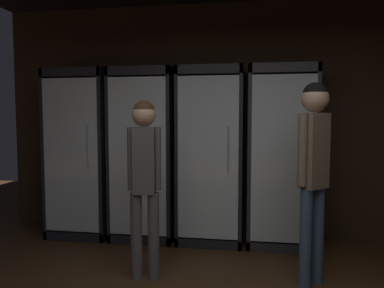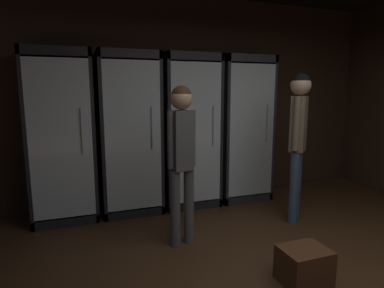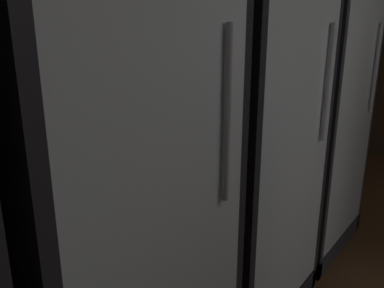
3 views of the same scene
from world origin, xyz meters
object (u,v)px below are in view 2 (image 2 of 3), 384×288
(cooler_left, at_px, (129,135))
(cooler_right, at_px, (240,130))
(cooler_center, at_px, (188,133))
(shopper_near, at_px, (182,149))
(cooler_far_left, at_px, (62,138))
(shopper_far, at_px, (298,129))
(wine_crate_floor, at_px, (304,266))

(cooler_left, distance_m, cooler_right, 1.57)
(cooler_center, xyz_separation_m, shopper_near, (-0.46, -1.15, 0.01))
(cooler_left, height_order, cooler_right, same)
(cooler_far_left, bearing_deg, shopper_far, -21.98)
(cooler_right, xyz_separation_m, shopper_far, (0.19, -1.03, 0.13))
(cooler_left, relative_size, shopper_near, 1.26)
(cooler_right, distance_m, wine_crate_floor, 2.32)
(cooler_right, bearing_deg, cooler_far_left, -180.00)
(shopper_near, xyz_separation_m, shopper_far, (1.44, 0.12, 0.12))
(wine_crate_floor, bearing_deg, shopper_far, 56.28)
(cooler_center, distance_m, shopper_near, 1.23)
(cooler_left, bearing_deg, cooler_center, 0.01)
(cooler_far_left, height_order, cooler_center, same)
(cooler_center, xyz_separation_m, cooler_right, (0.79, 0.00, 0.00))
(cooler_center, xyz_separation_m, wine_crate_floor, (0.26, -2.10, -0.83))
(cooler_far_left, distance_m, shopper_far, 2.75)
(shopper_far, height_order, wine_crate_floor, shopper_far)
(cooler_left, xyz_separation_m, shopper_near, (0.33, -1.15, 0.01))
(shopper_far, bearing_deg, cooler_far_left, 158.02)
(cooler_left, height_order, shopper_near, cooler_left)
(cooler_right, height_order, shopper_near, cooler_right)
(wine_crate_floor, bearing_deg, shopper_near, 126.97)
(cooler_far_left, xyz_separation_m, wine_crate_floor, (1.83, -2.10, -0.83))
(cooler_right, xyz_separation_m, wine_crate_floor, (-0.52, -2.11, -0.83))
(cooler_far_left, distance_m, shopper_near, 1.60)
(cooler_right, bearing_deg, cooler_left, -179.92)
(shopper_near, relative_size, wine_crate_floor, 4.21)
(cooler_center, xyz_separation_m, shopper_far, (0.98, -1.03, 0.13))
(cooler_right, relative_size, shopper_near, 1.26)
(cooler_far_left, relative_size, shopper_far, 1.16)
(wine_crate_floor, bearing_deg, cooler_center, 97.09)
(shopper_far, relative_size, wine_crate_floor, 4.60)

